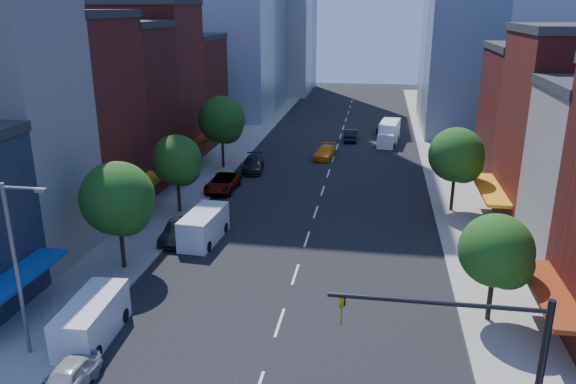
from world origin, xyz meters
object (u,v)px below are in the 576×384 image
at_px(parked_car_third, 223,183).
at_px(parked_car_rear, 253,164).
at_px(parked_car_front, 67,379).
at_px(traffic_car_far, 384,127).
at_px(cargo_van_near, 91,321).
at_px(cargo_van_far, 203,227).
at_px(parked_car_second, 179,231).
at_px(traffic_car_oncoming, 351,135).
at_px(box_truck, 389,134).
at_px(pedestrian_far, 97,293).
at_px(taxi, 325,152).

bearing_deg(parked_car_third, parked_car_rear, 79.37).
distance_m(parked_car_front, traffic_car_far, 60.40).
bearing_deg(parked_car_rear, parked_car_front, -97.76).
bearing_deg(cargo_van_near, parked_car_third, 86.88).
bearing_deg(cargo_van_far, parked_car_second, -172.33).
bearing_deg(traffic_car_oncoming, cargo_van_far, 75.24).
bearing_deg(box_truck, parked_car_third, -118.17).
xyz_separation_m(parked_car_third, cargo_van_far, (1.87, -12.17, 0.37)).
height_order(parked_car_rear, pedestrian_far, pedestrian_far).
xyz_separation_m(parked_car_rear, box_truck, (14.48, 14.96, 0.60)).
height_order(cargo_van_near, box_truck, box_truck).
height_order(cargo_van_near, traffic_car_far, cargo_van_near).
xyz_separation_m(parked_car_rear, traffic_car_oncoming, (9.59, 16.08, 0.01)).
xyz_separation_m(parked_car_second, parked_car_rear, (1.41, 19.35, -0.01)).
bearing_deg(traffic_car_oncoming, parked_car_front, 79.05).
relative_size(cargo_van_far, traffic_car_far, 1.19).
relative_size(parked_car_front, cargo_van_near, 0.75).
height_order(parked_car_rear, box_truck, box_truck).
bearing_deg(parked_car_second, box_truck, 67.52).
distance_m(traffic_car_oncoming, pedestrian_far, 47.37).
bearing_deg(taxi, pedestrian_far, -98.60).
xyz_separation_m(parked_car_front, box_truck, (14.92, 52.00, 0.66)).
distance_m(cargo_van_far, traffic_car_oncoming, 36.47).
bearing_deg(parked_car_third, parked_car_second, -89.31).
relative_size(parked_car_second, parked_car_rear, 0.89).
distance_m(parked_car_front, pedestrian_far, 7.75).
relative_size(box_truck, pedestrian_far, 4.53).
relative_size(traffic_car_far, box_truck, 0.64).
height_order(parked_car_front, parked_car_rear, parked_car_rear).
xyz_separation_m(parked_car_front, cargo_van_near, (-0.96, 4.16, 0.43)).
bearing_deg(traffic_car_far, parked_car_third, 67.93).
height_order(parked_car_rear, traffic_car_oncoming, traffic_car_oncoming).
distance_m(traffic_car_oncoming, box_truck, 5.05).
bearing_deg(box_truck, parked_car_second, -107.20).
bearing_deg(cargo_van_far, parked_car_third, 102.68).
xyz_separation_m(traffic_car_oncoming, traffic_car_far, (4.33, 5.55, 0.03)).
bearing_deg(parked_car_rear, box_truck, 38.87).
height_order(parked_car_rear, traffic_car_far, traffic_car_far).
relative_size(taxi, box_truck, 0.67).
height_order(parked_car_second, traffic_car_oncoming, traffic_car_oncoming).
relative_size(parked_car_rear, taxi, 1.06).
height_order(parked_car_third, pedestrian_far, pedestrian_far).
bearing_deg(parked_car_front, parked_car_second, 95.03).
bearing_deg(taxi, parked_car_rear, -130.52).
bearing_deg(pedestrian_far, cargo_van_far, -164.07).
bearing_deg(taxi, traffic_car_oncoming, 81.84).
distance_m(traffic_car_oncoming, traffic_car_far, 7.04).
bearing_deg(pedestrian_far, parked_car_second, -154.36).
height_order(parked_car_second, box_truck, box_truck).
bearing_deg(parked_car_front, box_truck, 75.89).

